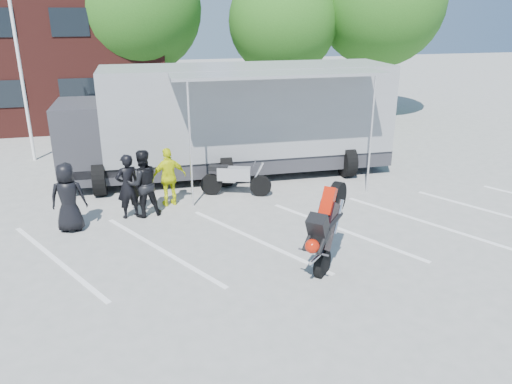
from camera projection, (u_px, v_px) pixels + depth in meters
name	position (u px, v px, depth m)	size (l,w,h in m)	color
ground	(258.00, 258.00, 11.78)	(100.00, 100.00, 0.00)	#9B9B96
parking_bay_lines	(248.00, 240.00, 12.69)	(18.00, 5.00, 0.01)	white
flagpole	(21.00, 23.00, 17.77)	(1.61, 0.12, 8.00)	white
tree_left	(138.00, 8.00, 24.01)	(6.12, 6.12, 8.64)	#382314
tree_mid	(283.00, 22.00, 24.87)	(5.44, 5.44, 7.68)	#382314
tree_right	(381.00, 2.00, 25.20)	(6.46, 6.46, 9.12)	#382314
transporter_truck	(235.00, 174.00, 17.80)	(11.87, 5.72, 3.78)	gray
parked_motorcycle	(236.00, 195.00, 15.78)	(0.76, 2.28, 1.19)	#BBBBC0
stunt_bike_rider	(332.00, 262.00, 11.61)	(0.87, 1.85, 2.17)	black
spectator_leather_a	(68.00, 198.00, 12.97)	(0.90, 0.59, 1.85)	black
spectator_leather_b	(128.00, 186.00, 13.82)	(0.67, 0.44, 1.83)	black
spectator_leather_c	(143.00, 183.00, 13.90)	(0.94, 0.73, 1.93)	black
spectator_hivis	(169.00, 177.00, 14.70)	(1.03, 0.43, 1.76)	#E3F00C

